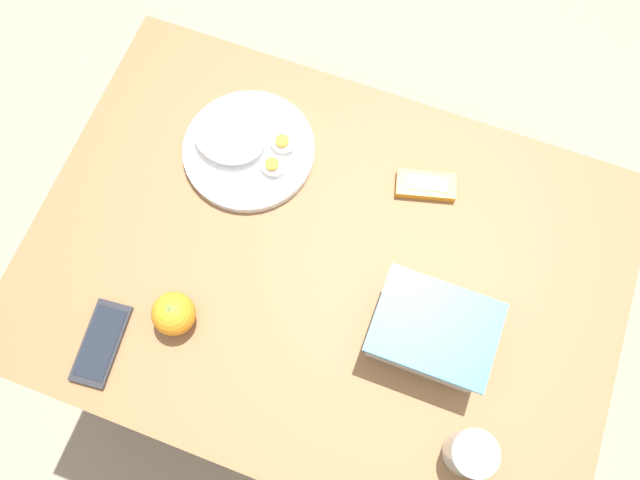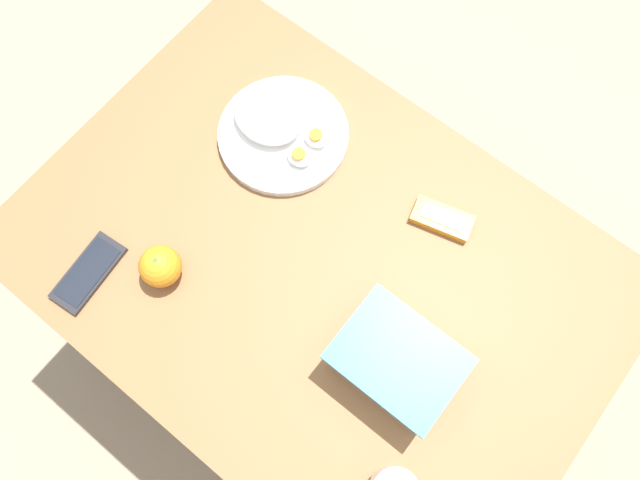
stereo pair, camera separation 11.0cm
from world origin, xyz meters
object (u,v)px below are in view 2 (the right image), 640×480
object	(u,v)px
cell_phone	(88,273)
candy_bar	(442,219)
orange_fruit	(160,266)
rice_plate	(279,130)
food_container	(396,362)

from	to	relation	value
cell_phone	candy_bar	bearing A→B (deg)	-132.59
orange_fruit	candy_bar	xyz separation A→B (m)	(-0.33, -0.39, -0.03)
candy_bar	cell_phone	bearing A→B (deg)	47.41
rice_plate	cell_phone	world-z (taller)	rice_plate
food_container	orange_fruit	size ratio (longest dim) A/B	2.65
orange_fruit	candy_bar	world-z (taller)	orange_fruit
orange_fruit	rice_plate	size ratio (longest dim) A/B	0.30
cell_phone	orange_fruit	bearing A→B (deg)	-140.59
orange_fruit	cell_phone	world-z (taller)	orange_fruit
food_container	candy_bar	distance (m)	0.28
orange_fruit	cell_phone	xyz separation A→B (m)	(0.11, 0.09, -0.03)
candy_bar	rice_plate	bearing A→B (deg)	7.83
candy_bar	cell_phone	size ratio (longest dim) A/B	0.79
food_container	candy_bar	world-z (taller)	food_container
food_container	candy_bar	bearing A→B (deg)	-72.13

